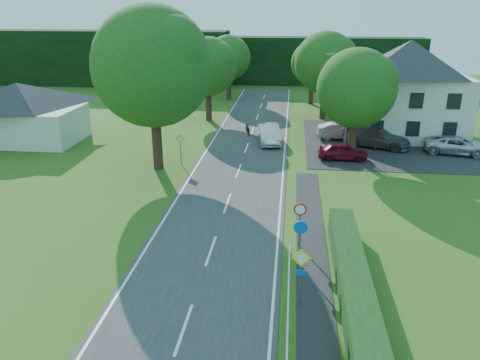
# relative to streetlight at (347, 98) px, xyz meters

# --- Properties ---
(road) EXTENTS (7.00, 80.00, 0.04)m
(road) POSITION_rel_streetlight_xyz_m (-8.06, -10.00, -4.44)
(road) COLOR #343436
(road) RESTS_ON ground
(parking_pad) EXTENTS (14.00, 16.00, 0.04)m
(parking_pad) POSITION_rel_streetlight_xyz_m (3.94, 3.00, -4.44)
(parking_pad) COLOR #242427
(parking_pad) RESTS_ON ground
(line_edge_left) EXTENTS (0.12, 80.00, 0.01)m
(line_edge_left) POSITION_rel_streetlight_xyz_m (-11.31, -10.00, -4.42)
(line_edge_left) COLOR white
(line_edge_left) RESTS_ON road
(line_edge_right) EXTENTS (0.12, 80.00, 0.01)m
(line_edge_right) POSITION_rel_streetlight_xyz_m (-4.81, -10.00, -4.42)
(line_edge_right) COLOR white
(line_edge_right) RESTS_ON road
(line_centre) EXTENTS (0.12, 80.00, 0.01)m
(line_centre) POSITION_rel_streetlight_xyz_m (-8.06, -10.00, -4.42)
(line_centre) COLOR white
(line_centre) RESTS_ON road
(tree_main) EXTENTS (9.40, 9.40, 11.64)m
(tree_main) POSITION_rel_streetlight_xyz_m (-14.06, -6.00, 1.36)
(tree_main) COLOR #1A5519
(tree_main) RESTS_ON ground
(tree_left_far) EXTENTS (7.00, 7.00, 8.58)m
(tree_left_far) POSITION_rel_streetlight_xyz_m (-13.06, 10.00, -0.17)
(tree_left_far) COLOR #1A5519
(tree_left_far) RESTS_ON ground
(tree_right_far) EXTENTS (7.40, 7.40, 9.09)m
(tree_right_far) POSITION_rel_streetlight_xyz_m (-1.06, 12.00, 0.08)
(tree_right_far) COLOR #1A5519
(tree_right_far) RESTS_ON ground
(tree_left_back) EXTENTS (6.60, 6.60, 8.07)m
(tree_left_back) POSITION_rel_streetlight_xyz_m (-12.56, 22.00, -0.43)
(tree_left_back) COLOR #1A5519
(tree_left_back) RESTS_ON ground
(tree_right_back) EXTENTS (6.20, 6.20, 7.56)m
(tree_right_back) POSITION_rel_streetlight_xyz_m (-2.06, 20.00, -0.68)
(tree_right_back) COLOR #1A5519
(tree_right_back) RESTS_ON ground
(tree_right_mid) EXTENTS (7.00, 7.00, 8.58)m
(tree_right_mid) POSITION_rel_streetlight_xyz_m (0.44, -2.00, -0.17)
(tree_right_mid) COLOR #1A5519
(tree_right_mid) RESTS_ON ground
(treeline_left) EXTENTS (44.00, 6.00, 8.00)m
(treeline_left) POSITION_rel_streetlight_xyz_m (-36.06, 32.00, -0.46)
(treeline_left) COLOR black
(treeline_left) RESTS_ON ground
(treeline_right) EXTENTS (30.00, 5.00, 7.00)m
(treeline_right) POSITION_rel_streetlight_xyz_m (-0.06, 36.00, -0.96)
(treeline_right) COLOR black
(treeline_right) RESTS_ON ground
(bungalow_left) EXTENTS (11.00, 6.50, 5.20)m
(bungalow_left) POSITION_rel_streetlight_xyz_m (-28.06, 0.00, -1.75)
(bungalow_left) COLOR silver
(bungalow_left) RESTS_ON ground
(house_white) EXTENTS (10.60, 8.40, 8.60)m
(house_white) POSITION_rel_streetlight_xyz_m (5.94, 6.00, -0.06)
(house_white) COLOR silver
(house_white) RESTS_ON ground
(streetlight) EXTENTS (2.03, 0.18, 8.00)m
(streetlight) POSITION_rel_streetlight_xyz_m (0.00, 0.00, 0.00)
(streetlight) COLOR slate
(streetlight) RESTS_ON ground
(sign_priority_right) EXTENTS (0.78, 0.09, 2.59)m
(sign_priority_right) POSITION_rel_streetlight_xyz_m (-3.76, -22.02, -2.67)
(sign_priority_right) COLOR slate
(sign_priority_right) RESTS_ON ground
(sign_roundabout) EXTENTS (0.64, 0.08, 2.37)m
(sign_roundabout) POSITION_rel_streetlight_xyz_m (-3.76, -19.02, -2.79)
(sign_roundabout) COLOR slate
(sign_roundabout) RESTS_ON ground
(sign_speed_limit) EXTENTS (0.64, 0.11, 2.37)m
(sign_speed_limit) POSITION_rel_streetlight_xyz_m (-3.76, -17.03, -2.70)
(sign_speed_limit) COLOR slate
(sign_speed_limit) RESTS_ON ground
(sign_priority_left) EXTENTS (0.78, 0.09, 2.44)m
(sign_priority_left) POSITION_rel_streetlight_xyz_m (-12.56, -5.02, -2.75)
(sign_priority_left) COLOR slate
(sign_priority_left) RESTS_ON ground
(moving_car) EXTENTS (2.46, 5.12, 1.62)m
(moving_car) POSITION_rel_streetlight_xyz_m (-6.26, 1.84, -3.61)
(moving_car) COLOR silver
(moving_car) RESTS_ON road
(motorcycle) EXTENTS (1.22, 2.25, 1.12)m
(motorcycle) POSITION_rel_streetlight_xyz_m (-8.40, 4.66, -3.86)
(motorcycle) COLOR black
(motorcycle) RESTS_ON road
(parked_car_red) EXTENTS (3.86, 1.57, 1.31)m
(parked_car_red) POSITION_rel_streetlight_xyz_m (-0.26, -2.39, -3.77)
(parked_car_red) COLOR maroon
(parked_car_red) RESTS_ON parking_pad
(parked_car_silver_a) EXTENTS (4.82, 1.93, 1.56)m
(parked_car_silver_a) POSITION_rel_streetlight_xyz_m (0.39, 3.70, -3.64)
(parked_car_silver_a) COLOR #ACACB1
(parked_car_silver_a) RESTS_ON parking_pad
(parked_car_grey) EXTENTS (6.07, 4.15, 1.63)m
(parked_car_grey) POSITION_rel_streetlight_xyz_m (2.94, 1.57, -3.61)
(parked_car_grey) COLOR #4F4F54
(parked_car_grey) RESTS_ON parking_pad
(parked_car_silver_b) EXTENTS (5.43, 3.34, 1.41)m
(parked_car_silver_b) POSITION_rel_streetlight_xyz_m (9.12, 0.23, -3.72)
(parked_car_silver_b) COLOR silver
(parked_car_silver_b) RESTS_ON parking_pad
(parasol) EXTENTS (2.59, 2.62, 1.84)m
(parasol) POSITION_rel_streetlight_xyz_m (2.70, 0.24, -3.50)
(parasol) COLOR red
(parasol) RESTS_ON parking_pad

